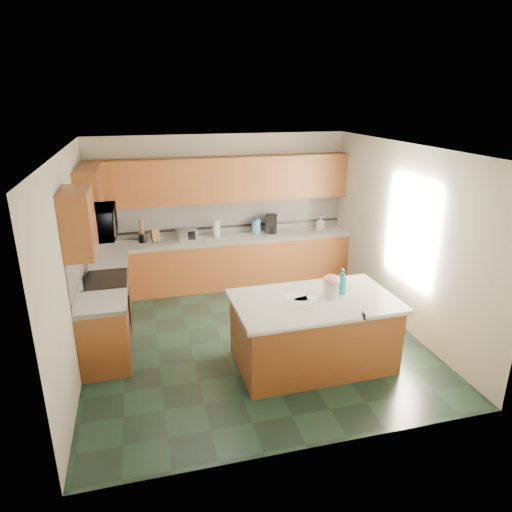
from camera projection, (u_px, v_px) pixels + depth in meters
name	position (u px, v px, depth m)	size (l,w,h in m)	color
floor	(252.00, 337.00, 6.65)	(4.60, 4.60, 0.00)	black
ceiling	(251.00, 148.00, 5.75)	(4.60, 4.60, 0.00)	white
wall_back	(221.00, 210.00, 8.32)	(4.60, 0.04, 2.70)	beige
wall_front	(315.00, 329.00, 4.09)	(4.60, 0.04, 2.70)	beige
wall_left	(71.00, 264.00, 5.65)	(0.04, 4.60, 2.70)	beige
wall_right	(403.00, 237.00, 6.75)	(0.04, 4.60, 2.70)	beige
back_base_cab	(225.00, 263.00, 8.34)	(4.60, 0.60, 0.86)	#4D2715
back_countertop	(225.00, 239.00, 8.18)	(4.60, 0.64, 0.06)	white
back_upper_cab	(222.00, 179.00, 7.95)	(4.60, 0.33, 0.78)	#4D2715
back_backsplash	(221.00, 217.00, 8.33)	(4.60, 0.02, 0.63)	silver
back_accent_band	(222.00, 227.00, 8.39)	(4.60, 0.01, 0.05)	black
left_base_cab_rear	(110.00, 289.00, 7.21)	(0.60, 0.82, 0.86)	#4D2715
left_counter_rear	(107.00, 262.00, 7.06)	(0.64, 0.82, 0.06)	white
left_base_cab_front	(105.00, 336.00, 5.82)	(0.60, 0.72, 0.86)	#4D2715
left_counter_front	(101.00, 303.00, 5.66)	(0.64, 0.72, 0.06)	white
left_backsplash	(79.00, 258.00, 6.20)	(0.02, 2.30, 0.63)	silver
left_accent_band	(81.00, 272.00, 6.27)	(0.01, 2.30, 0.05)	black
left_upper_cab_rear	(90.00, 194.00, 6.80)	(0.33, 1.09, 0.78)	#4D2715
left_upper_cab_front	(78.00, 222.00, 5.28)	(0.33, 0.72, 0.78)	#4D2715
range_body	(107.00, 310.00, 6.49)	(0.60, 0.76, 0.88)	#B7B7BC
range_oven_door	(129.00, 310.00, 6.57)	(0.02, 0.68, 0.55)	black
range_cooktop	(104.00, 280.00, 6.34)	(0.62, 0.78, 0.04)	black
range_handle	(128.00, 286.00, 6.45)	(0.02, 0.02, 0.66)	#B7B7BC
range_backguard	(83.00, 274.00, 6.23)	(0.06, 0.76, 0.18)	#B7B7BC
microwave	(97.00, 223.00, 6.06)	(0.73, 0.50, 0.41)	#B7B7BC
island_base	(313.00, 334.00, 5.88)	(1.94, 1.11, 0.86)	#4D2715
island_top	(315.00, 301.00, 5.72)	(2.04, 1.21, 0.06)	white
island_bullnose	(334.00, 323.00, 5.17)	(0.06, 0.06, 2.04)	white
treat_jar	(331.00, 290.00, 5.73)	(0.19, 0.19, 0.20)	silver
treat_jar_lid	(332.00, 280.00, 5.69)	(0.21, 0.21, 0.13)	pink
treat_jar_knob	(332.00, 276.00, 5.67)	(0.02, 0.02, 0.07)	tan
treat_jar_knob_end_l	(329.00, 277.00, 5.66)	(0.04, 0.04, 0.04)	tan
treat_jar_knob_end_r	(334.00, 276.00, 5.68)	(0.04, 0.04, 0.04)	tan
soap_bottle_island	(342.00, 281.00, 5.82)	(0.13, 0.13, 0.34)	teal
paper_sheet_a	(308.00, 300.00, 5.69)	(0.30, 0.22, 0.00)	white
paper_sheet_b	(296.00, 297.00, 5.76)	(0.28, 0.21, 0.00)	white
clamp_body	(363.00, 316.00, 5.26)	(0.03, 0.09, 0.08)	black
clamp_handle	(365.00, 319.00, 5.22)	(0.01, 0.01, 0.06)	black
knife_block	(155.00, 236.00, 7.89)	(0.13, 0.10, 0.23)	#472814
utensil_crock	(143.00, 238.00, 7.88)	(0.13, 0.13, 0.16)	black
utensil_bundle	(142.00, 226.00, 7.81)	(0.08, 0.08, 0.24)	#472814
toaster_oven	(186.00, 234.00, 8.02)	(0.34, 0.23, 0.19)	#B7B7BC
toaster_oven_door	(187.00, 236.00, 7.93)	(0.30, 0.01, 0.15)	black
paper_towel	(216.00, 228.00, 8.18)	(0.14, 0.14, 0.31)	white
paper_towel_base	(217.00, 236.00, 8.23)	(0.20, 0.20, 0.01)	#B7B7BC
water_jug	(256.00, 227.00, 8.32)	(0.16, 0.16, 0.27)	teal
water_jug_neck	(256.00, 219.00, 8.27)	(0.08, 0.08, 0.04)	teal
coffee_maker	(271.00, 224.00, 8.40)	(0.20, 0.22, 0.34)	black
coffee_carafe	(272.00, 230.00, 8.39)	(0.14, 0.14, 0.14)	black
soap_bottle_back	(321.00, 223.00, 8.61)	(0.12, 0.12, 0.26)	white
soap_back_cap	(321.00, 215.00, 8.56)	(0.02, 0.02, 0.03)	red
window_light_proxy	(410.00, 231.00, 6.51)	(0.02, 1.40, 1.10)	white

